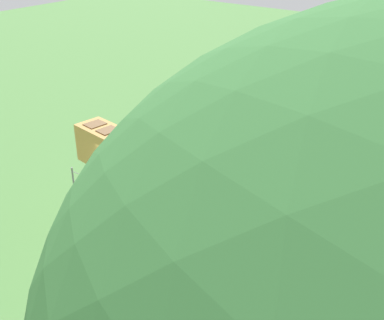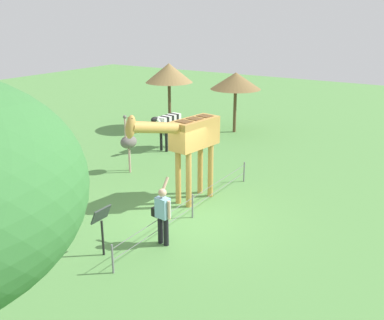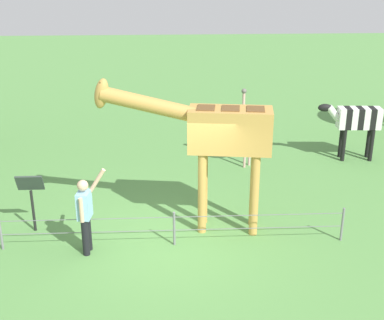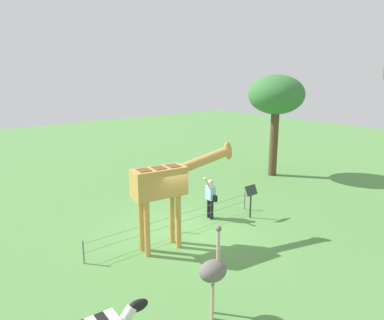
{
  "view_description": "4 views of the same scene",
  "coord_description": "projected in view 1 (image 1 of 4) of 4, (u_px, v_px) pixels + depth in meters",
  "views": [
    {
      "loc": [
        6.18,
        -7.21,
        7.04
      ],
      "look_at": [
        0.68,
        0.22,
        2.28
      ],
      "focal_mm": 44.91,
      "sensor_mm": 36.0,
      "label": 1
    },
    {
      "loc": [
        10.08,
        6.6,
        5.82
      ],
      "look_at": [
        0.92,
        0.8,
        2.18
      ],
      "focal_mm": 41.02,
      "sensor_mm": 36.0,
      "label": 2
    },
    {
      "loc": [
        0.13,
        9.77,
        5.63
      ],
      "look_at": [
        -0.34,
        0.67,
        2.05
      ],
      "focal_mm": 49.32,
      "sensor_mm": 36.0,
      "label": 3
    },
    {
      "loc": [
        -7.25,
        -9.48,
        5.63
      ],
      "look_at": [
        1.07,
        0.72,
        2.41
      ],
      "focal_mm": 34.16,
      "sensor_mm": 36.0,
      "label": 4
    }
  ],
  "objects": [
    {
      "name": "info_sign",
      "position": [
        266.0,
        268.0,
        9.24
      ],
      "size": [
        0.56,
        0.21,
        1.32
      ],
      "color": "black",
      "rests_on": "ground_plane"
    },
    {
      "name": "ground_plane",
      "position": [
        164.0,
        239.0,
        11.64
      ],
      "size": [
        60.0,
        60.0,
        0.0
      ],
      "primitive_type": "plane",
      "color": "#568E47"
    },
    {
      "name": "giraffe",
      "position": [
        118.0,
        157.0,
        10.79
      ],
      "size": [
        3.72,
        1.0,
        3.31
      ],
      "color": "#C69347",
      "rests_on": "ground_plane"
    },
    {
      "name": "wire_fence",
      "position": [
        170.0,
        221.0,
        11.63
      ],
      "size": [
        7.05,
        0.05,
        0.75
      ],
      "color": "slate",
      "rests_on": "ground_plane"
    },
    {
      "name": "visitor",
      "position": [
        236.0,
        225.0,
        10.61
      ],
      "size": [
        0.59,
        0.59,
        1.77
      ],
      "color": "black",
      "rests_on": "ground_plane"
    }
  ]
}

